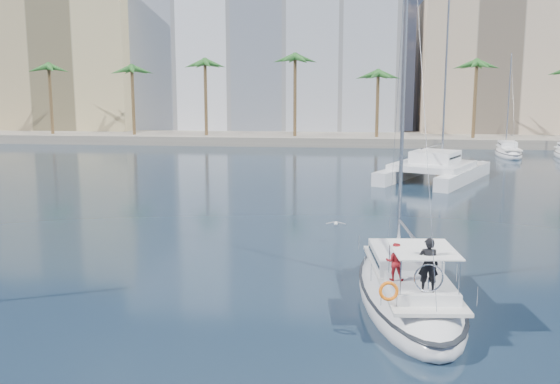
# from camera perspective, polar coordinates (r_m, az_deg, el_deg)

# --- Properties ---
(ground) EXTENTS (160.00, 160.00, 0.00)m
(ground) POSITION_cam_1_polar(r_m,az_deg,el_deg) (28.03, 2.01, -7.17)
(ground) COLOR black
(ground) RESTS_ON ground
(quay) EXTENTS (120.00, 14.00, 1.20)m
(quay) POSITION_cam_1_polar(r_m,az_deg,el_deg) (88.06, 5.19, 4.90)
(quay) COLOR gray
(quay) RESTS_ON ground
(building_modern) EXTENTS (42.00, 16.00, 28.00)m
(building_modern) POSITION_cam_1_polar(r_m,az_deg,el_deg) (100.86, -1.52, 13.19)
(building_modern) COLOR white
(building_modern) RESTS_ON ground
(building_tan_left) EXTENTS (22.00, 14.00, 22.00)m
(building_tan_left) POSITION_cam_1_polar(r_m,az_deg,el_deg) (105.41, -18.52, 10.92)
(building_tan_left) COLOR tan
(building_tan_left) RESTS_ON ground
(building_beige) EXTENTS (20.00, 14.00, 20.00)m
(building_beige) POSITION_cam_1_polar(r_m,az_deg,el_deg) (98.75, 18.51, 10.44)
(building_beige) COLOR tan
(building_beige) RESTS_ON ground
(palm_left) EXTENTS (3.60, 3.60, 12.30)m
(palm_left) POSITION_cam_1_polar(r_m,az_deg,el_deg) (91.18, -17.07, 10.78)
(palm_left) COLOR brown
(palm_left) RESTS_ON ground
(palm_centre) EXTENTS (3.60, 3.60, 12.30)m
(palm_centre) POSITION_cam_1_polar(r_m,az_deg,el_deg) (83.76, 5.23, 11.28)
(palm_centre) COLOR brown
(palm_centre) RESTS_ON ground
(main_sloop) EXTENTS (4.52, 11.23, 16.26)m
(main_sloop) POSITION_cam_1_polar(r_m,az_deg,el_deg) (24.22, 11.59, -8.88)
(main_sloop) COLOR silver
(main_sloop) RESTS_ON ground
(catamaran) EXTENTS (11.10, 14.09, 18.31)m
(catamaran) POSITION_cam_1_polar(r_m,az_deg,el_deg) (55.29, 13.92, 2.28)
(catamaran) COLOR silver
(catamaran) RESTS_ON ground
(seagull) EXTENTS (1.03, 0.44, 0.19)m
(seagull) POSITION_cam_1_polar(r_m,az_deg,el_deg) (32.22, 5.14, -2.86)
(seagull) COLOR silver
(seagull) RESTS_ON ground
(moored_yacht_a) EXTENTS (3.37, 9.52, 11.90)m
(moored_yacht_a) POSITION_cam_1_polar(r_m,az_deg,el_deg) (76.30, 20.12, 3.12)
(moored_yacht_a) COLOR silver
(moored_yacht_a) RESTS_ON ground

